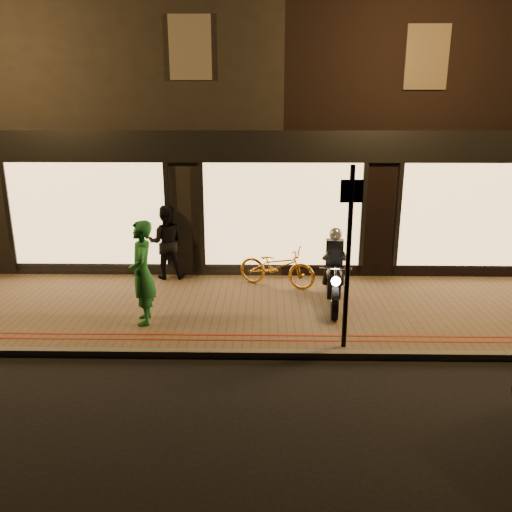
{
  "coord_description": "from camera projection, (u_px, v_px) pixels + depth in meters",
  "views": [
    {
      "loc": [
        -0.39,
        -7.37,
        3.87
      ],
      "look_at": [
        -0.57,
        2.27,
        1.1
      ],
      "focal_mm": 35.0,
      "sensor_mm": 36.0,
      "label": 1
    }
  ],
  "objects": [
    {
      "name": "kerb_stone",
      "position": [
        288.0,
        354.0,
        8.17
      ],
      "size": [
        50.0,
        0.14,
        0.12
      ],
      "primitive_type": "cube",
      "color": "#59544C",
      "rests_on": "ground"
    },
    {
      "name": "bicycle_gold",
      "position": [
        277.0,
        266.0,
        11.11
      ],
      "size": [
        1.87,
        1.22,
        0.93
      ],
      "primitive_type": "imported",
      "rotation": [
        0.0,
        0.0,
        1.2
      ],
      "color": "gold",
      "rests_on": "sidewalk"
    },
    {
      "name": "person_green",
      "position": [
        142.0,
        273.0,
        9.03
      ],
      "size": [
        0.6,
        0.78,
        1.92
      ],
      "primitive_type": "imported",
      "rotation": [
        0.0,
        0.0,
        -1.36
      ],
      "color": "#1C6C2E",
      "rests_on": "sidewalk"
    },
    {
      "name": "motorcycle",
      "position": [
        334.0,
        276.0,
        9.93
      ],
      "size": [
        0.61,
        1.94,
        1.59
      ],
      "rotation": [
        0.0,
        0.0,
        -0.09
      ],
      "color": "black",
      "rests_on": "sidewalk"
    },
    {
      "name": "person_dark",
      "position": [
        166.0,
        242.0,
        11.57
      ],
      "size": [
        0.89,
        0.72,
        1.73
      ],
      "primitive_type": "imported",
      "rotation": [
        0.0,
        0.0,
        3.23
      ],
      "color": "black",
      "rests_on": "sidewalk"
    },
    {
      "name": "ground",
      "position": [
        289.0,
        359.0,
        8.14
      ],
      "size": [
        90.0,
        90.0,
        0.0
      ],
      "primitive_type": "plane",
      "color": "black",
      "rests_on": "ground"
    },
    {
      "name": "red_kerb_lines",
      "position": [
        287.0,
        338.0,
        8.63
      ],
      "size": [
        50.0,
        0.26,
        0.01
      ],
      "color": "maroon",
      "rests_on": "sidewalk"
    },
    {
      "name": "building_row",
      "position": [
        278.0,
        100.0,
        15.61
      ],
      "size": [
        48.0,
        10.11,
        8.5
      ],
      "color": "black",
      "rests_on": "ground"
    },
    {
      "name": "sign_post",
      "position": [
        349.0,
        249.0,
        7.87
      ],
      "size": [
        0.35,
        0.08,
        3.0
      ],
      "rotation": [
        0.0,
        0.0,
        0.06
      ],
      "color": "black",
      "rests_on": "sidewalk"
    },
    {
      "name": "sidewalk",
      "position": [
        284.0,
        309.0,
        10.04
      ],
      "size": [
        50.0,
        4.0,
        0.12
      ],
      "primitive_type": "cube",
      "color": "brown",
      "rests_on": "ground"
    }
  ]
}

